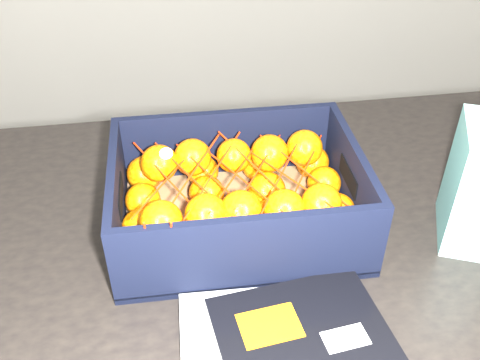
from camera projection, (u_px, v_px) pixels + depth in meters
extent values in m
cube|color=black|center=(269.00, 254.00, 0.83)|extent=(1.21, 0.82, 0.04)
cylinder|color=black|center=(3.00, 286.00, 1.28)|extent=(0.06, 0.06, 0.71)
cylinder|color=black|center=(452.00, 241.00, 1.40)|extent=(0.06, 0.06, 0.71)
cube|color=orange|center=(270.00, 325.00, 0.68)|extent=(0.08, 0.06, 0.00)
cube|color=white|center=(345.00, 338.00, 0.67)|extent=(0.06, 0.04, 0.00)
cube|color=olive|center=(237.00, 222.00, 0.85)|extent=(0.36, 0.27, 0.01)
cube|color=black|center=(227.00, 144.00, 0.92)|extent=(0.36, 0.01, 0.13)
cube|color=black|center=(251.00, 255.00, 0.72)|extent=(0.36, 0.01, 0.13)
cube|color=black|center=(117.00, 203.00, 0.80)|extent=(0.01, 0.25, 0.13)
cube|color=black|center=(352.00, 183.00, 0.84)|extent=(0.01, 0.25, 0.13)
sphere|color=orange|center=(145.00, 260.00, 0.74)|extent=(0.05, 0.05, 0.05)
sphere|color=orange|center=(141.00, 228.00, 0.79)|extent=(0.06, 0.06, 0.06)
sphere|color=orange|center=(143.00, 200.00, 0.84)|extent=(0.05, 0.05, 0.05)
sphere|color=orange|center=(145.00, 174.00, 0.90)|extent=(0.06, 0.06, 0.06)
sphere|color=orange|center=(212.00, 254.00, 0.75)|extent=(0.05, 0.05, 0.05)
sphere|color=orange|center=(207.00, 221.00, 0.80)|extent=(0.06, 0.06, 0.06)
sphere|color=orange|center=(207.00, 193.00, 0.86)|extent=(0.06, 0.06, 0.06)
sphere|color=orange|center=(203.00, 171.00, 0.90)|extent=(0.05, 0.05, 0.05)
sphere|color=orange|center=(280.00, 248.00, 0.76)|extent=(0.06, 0.06, 0.06)
sphere|color=orange|center=(273.00, 217.00, 0.81)|extent=(0.06, 0.06, 0.06)
sphere|color=orange|center=(267.00, 190.00, 0.86)|extent=(0.06, 0.06, 0.06)
sphere|color=orange|center=(258.00, 165.00, 0.92)|extent=(0.06, 0.06, 0.06)
sphere|color=orange|center=(348.00, 240.00, 0.77)|extent=(0.05, 0.05, 0.05)
sphere|color=orange|center=(337.00, 211.00, 0.82)|extent=(0.05, 0.05, 0.05)
sphere|color=orange|center=(324.00, 183.00, 0.88)|extent=(0.05, 0.05, 0.05)
sphere|color=orange|center=(312.00, 162.00, 0.92)|extent=(0.06, 0.06, 0.06)
sphere|color=orange|center=(161.00, 222.00, 0.74)|extent=(0.06, 0.06, 0.06)
sphere|color=orange|center=(159.00, 163.00, 0.84)|extent=(0.06, 0.06, 0.06)
sphere|color=orange|center=(206.00, 215.00, 0.75)|extent=(0.06, 0.06, 0.06)
sphere|color=orange|center=(193.00, 157.00, 0.86)|extent=(0.06, 0.06, 0.06)
sphere|color=orange|center=(241.00, 211.00, 0.75)|extent=(0.06, 0.06, 0.06)
sphere|color=orange|center=(234.00, 156.00, 0.86)|extent=(0.05, 0.05, 0.05)
sphere|color=orange|center=(284.00, 210.00, 0.76)|extent=(0.06, 0.06, 0.06)
sphere|color=orange|center=(270.00, 153.00, 0.87)|extent=(0.06, 0.06, 0.06)
sphere|color=orange|center=(322.00, 203.00, 0.77)|extent=(0.06, 0.06, 0.06)
sphere|color=orange|center=(304.00, 148.00, 0.88)|extent=(0.06, 0.06, 0.06)
cylinder|color=red|center=(169.00, 180.00, 0.79)|extent=(0.10, 0.19, 0.02)
cylinder|color=red|center=(192.00, 178.00, 0.79)|extent=(0.10, 0.19, 0.01)
cylinder|color=red|center=(215.00, 180.00, 0.79)|extent=(0.10, 0.19, 0.01)
cylinder|color=red|center=(238.00, 176.00, 0.79)|extent=(0.10, 0.19, 0.01)
cylinder|color=red|center=(259.00, 171.00, 0.80)|extent=(0.10, 0.19, 0.03)
cylinder|color=red|center=(283.00, 174.00, 0.80)|extent=(0.10, 0.19, 0.02)
cylinder|color=red|center=(304.00, 171.00, 0.81)|extent=(0.10, 0.19, 0.01)
cylinder|color=red|center=(168.00, 178.00, 0.79)|extent=(0.10, 0.19, 0.02)
cylinder|color=red|center=(191.00, 175.00, 0.79)|extent=(0.10, 0.19, 0.01)
cylinder|color=red|center=(214.00, 172.00, 0.79)|extent=(0.10, 0.19, 0.01)
cylinder|color=red|center=(237.00, 173.00, 0.80)|extent=(0.10, 0.19, 0.02)
cylinder|color=red|center=(259.00, 169.00, 0.81)|extent=(0.10, 0.19, 0.01)
cylinder|color=red|center=(283.00, 171.00, 0.80)|extent=(0.10, 0.19, 0.00)
cylinder|color=red|center=(304.00, 172.00, 0.81)|extent=(0.10, 0.19, 0.00)
cylinder|color=red|center=(147.00, 240.00, 0.69)|extent=(0.00, 0.03, 0.09)
cylinder|color=red|center=(171.00, 237.00, 0.69)|extent=(0.01, 0.04, 0.08)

